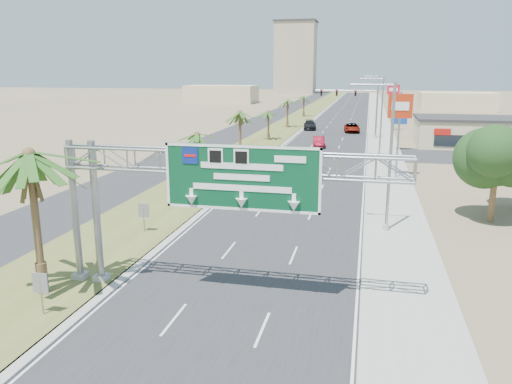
{
  "coord_description": "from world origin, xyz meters",
  "views": [
    {
      "loc": [
        5.94,
        -11.81,
        10.66
      ],
      "look_at": [
        0.09,
        14.3,
        4.2
      ],
      "focal_mm": 35.0,
      "sensor_mm": 36.0,
      "label": 1
    }
  ],
  "objects_px": {
    "car_left_lane": "(270,177)",
    "sign_gantry": "(211,173)",
    "pole_sign_blue": "(400,115)",
    "pole_sign_red_far": "(393,93)",
    "store_building": "(481,133)",
    "car_mid_lane": "(319,142)",
    "palm_near": "(29,155)",
    "car_right_lane": "(352,128)",
    "pole_sign_red_near": "(400,111)",
    "car_far": "(310,125)",
    "signal_mast": "(364,109)"
  },
  "relations": [
    {
      "from": "car_left_lane",
      "to": "sign_gantry",
      "type": "bearing_deg",
      "value": -89.97
    },
    {
      "from": "pole_sign_blue",
      "to": "pole_sign_red_far",
      "type": "distance_m",
      "value": 24.73
    },
    {
      "from": "store_building",
      "to": "car_mid_lane",
      "type": "distance_m",
      "value": 23.6
    },
    {
      "from": "palm_near",
      "to": "car_right_lane",
      "type": "relative_size",
      "value": 1.45
    },
    {
      "from": "pole_sign_red_near",
      "to": "pole_sign_red_far",
      "type": "height_order",
      "value": "pole_sign_red_near"
    },
    {
      "from": "car_right_lane",
      "to": "pole_sign_blue",
      "type": "height_order",
      "value": "pole_sign_blue"
    },
    {
      "from": "car_far",
      "to": "pole_sign_red_far",
      "type": "bearing_deg",
      "value": -1.45
    },
    {
      "from": "store_building",
      "to": "car_far",
      "type": "bearing_deg",
      "value": 147.87
    },
    {
      "from": "car_mid_lane",
      "to": "car_right_lane",
      "type": "xyz_separation_m",
      "value": [
        4.06,
        19.38,
        0.04
      ]
    },
    {
      "from": "pole_sign_red_far",
      "to": "signal_mast",
      "type": "bearing_deg",
      "value": -112.03
    },
    {
      "from": "sign_gantry",
      "to": "car_left_lane",
      "type": "height_order",
      "value": "sign_gantry"
    },
    {
      "from": "signal_mast",
      "to": "car_far",
      "type": "distance_m",
      "value": 15.32
    },
    {
      "from": "store_building",
      "to": "car_left_lane",
      "type": "height_order",
      "value": "store_building"
    },
    {
      "from": "store_building",
      "to": "car_right_lane",
      "type": "distance_m",
      "value": 23.49
    },
    {
      "from": "car_mid_lane",
      "to": "pole_sign_red_far",
      "type": "bearing_deg",
      "value": 56.99
    },
    {
      "from": "signal_mast",
      "to": "pole_sign_red_near",
      "type": "height_order",
      "value": "pole_sign_red_near"
    },
    {
      "from": "store_building",
      "to": "pole_sign_red_far",
      "type": "bearing_deg",
      "value": 123.0
    },
    {
      "from": "car_left_lane",
      "to": "car_far",
      "type": "bearing_deg",
      "value": 87.38
    },
    {
      "from": "pole_sign_red_near",
      "to": "pole_sign_blue",
      "type": "distance_m",
      "value": 19.2
    },
    {
      "from": "car_left_lane",
      "to": "car_right_lane",
      "type": "bearing_deg",
      "value": 77.51
    },
    {
      "from": "palm_near",
      "to": "pole_sign_blue",
      "type": "relative_size",
      "value": 1.22
    },
    {
      "from": "car_right_lane",
      "to": "pole_sign_red_near",
      "type": "relative_size",
      "value": 0.66
    },
    {
      "from": "store_building",
      "to": "pole_sign_red_far",
      "type": "distance_m",
      "value": 22.29
    },
    {
      "from": "car_far",
      "to": "pole_sign_red_near",
      "type": "height_order",
      "value": "pole_sign_red_near"
    },
    {
      "from": "car_right_lane",
      "to": "car_left_lane",
      "type": "bearing_deg",
      "value": -102.17
    },
    {
      "from": "car_far",
      "to": "pole_sign_red_far",
      "type": "height_order",
      "value": "pole_sign_red_far"
    },
    {
      "from": "palm_near",
      "to": "store_building",
      "type": "distance_m",
      "value": 66.04
    },
    {
      "from": "palm_near",
      "to": "pole_sign_blue",
      "type": "xyz_separation_m",
      "value": [
        19.34,
        51.6,
        -1.99
      ]
    },
    {
      "from": "sign_gantry",
      "to": "store_building",
      "type": "distance_m",
      "value": 60.77
    },
    {
      "from": "store_building",
      "to": "car_left_lane",
      "type": "relative_size",
      "value": 4.19
    },
    {
      "from": "store_building",
      "to": "pole_sign_red_far",
      "type": "relative_size",
      "value": 2.09
    },
    {
      "from": "store_building",
      "to": "pole_sign_red_far",
      "type": "xyz_separation_m",
      "value": [
        -11.86,
        18.26,
        4.8
      ]
    },
    {
      "from": "car_right_lane",
      "to": "car_far",
      "type": "distance_m",
      "value": 8.47
    },
    {
      "from": "car_left_lane",
      "to": "car_right_lane",
      "type": "relative_size",
      "value": 0.75
    },
    {
      "from": "palm_near",
      "to": "store_building",
      "type": "xyz_separation_m",
      "value": [
        31.2,
        58.0,
        -4.93
      ]
    },
    {
      "from": "pole_sign_red_near",
      "to": "pole_sign_blue",
      "type": "bearing_deg",
      "value": 86.57
    },
    {
      "from": "pole_sign_blue",
      "to": "car_right_lane",
      "type": "bearing_deg",
      "value": 109.04
    },
    {
      "from": "car_mid_lane",
      "to": "car_far",
      "type": "distance_m",
      "value": 22.64
    },
    {
      "from": "sign_gantry",
      "to": "pole_sign_red_near",
      "type": "distance_m",
      "value": 32.23
    },
    {
      "from": "car_right_lane",
      "to": "pole_sign_red_near",
      "type": "distance_m",
      "value": 40.29
    },
    {
      "from": "pole_sign_red_near",
      "to": "pole_sign_blue",
      "type": "height_order",
      "value": "pole_sign_red_near"
    },
    {
      "from": "sign_gantry",
      "to": "car_mid_lane",
      "type": "relative_size",
      "value": 3.64
    },
    {
      "from": "signal_mast",
      "to": "pole_sign_red_far",
      "type": "distance_m",
      "value": 13.4
    },
    {
      "from": "pole_sign_red_near",
      "to": "pole_sign_red_far",
      "type": "xyz_separation_m",
      "value": [
        1.14,
        43.72,
        -0.05
      ]
    },
    {
      "from": "car_left_lane",
      "to": "car_right_lane",
      "type": "distance_m",
      "value": 45.75
    },
    {
      "from": "palm_near",
      "to": "pole_sign_red_near",
      "type": "xyz_separation_m",
      "value": [
        18.2,
        32.54,
        -0.09
      ]
    },
    {
      "from": "car_right_lane",
      "to": "signal_mast",
      "type": "bearing_deg",
      "value": -79.95
    },
    {
      "from": "pole_sign_red_near",
      "to": "store_building",
      "type": "bearing_deg",
      "value": 62.96
    },
    {
      "from": "palm_near",
      "to": "pole_sign_red_far",
      "type": "xyz_separation_m",
      "value": [
        19.34,
        76.26,
        -0.13
      ]
    },
    {
      "from": "store_building",
      "to": "car_right_lane",
      "type": "bearing_deg",
      "value": 143.56
    }
  ]
}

